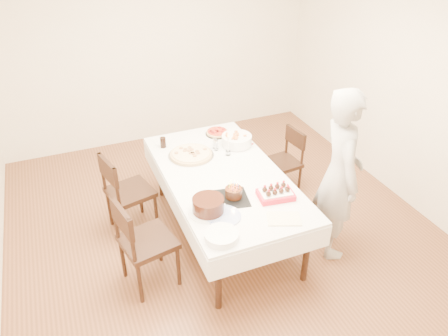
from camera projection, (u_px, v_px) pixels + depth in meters
name	position (u px, v px, depth m)	size (l,w,h in m)	color
floor	(225.00, 233.00, 4.78)	(5.00, 5.00, 0.00)	brown
wall_back	(156.00, 48.00, 6.02)	(4.50, 0.04, 2.70)	#EEE3C8
wall_front	(422.00, 335.00, 2.11)	(4.50, 0.04, 2.70)	#EEE3C8
wall_right	(414.00, 88.00, 4.79)	(0.04, 5.00, 2.70)	#EEE3C8
dining_table	(224.00, 204.00, 4.61)	(1.14, 2.14, 0.75)	white
chair_right_savory	(282.00, 163.00, 5.24)	(0.42, 0.42, 0.82)	black
chair_left_savory	(130.00, 192.00, 4.63)	(0.48, 0.48, 0.94)	black
chair_left_dessert	(148.00, 242.00, 3.95)	(0.49, 0.49, 0.97)	black
person	(339.00, 175.00, 4.16)	(0.64, 0.42, 1.77)	#AFABA5
pizza_white	(191.00, 154.00, 4.71)	(0.49, 0.49, 0.04)	beige
pizza_pepperoni	(217.00, 132.00, 5.14)	(0.28, 0.28, 0.04)	red
red_placemat	(238.00, 144.00, 4.95)	(0.26, 0.26, 0.01)	#B21E1E
pasta_bowl	(237.00, 140.00, 4.90)	(0.34, 0.34, 0.11)	white
taper_candle	(228.00, 145.00, 4.67)	(0.05, 0.05, 0.26)	white
shaker_pair	(216.00, 145.00, 4.80)	(0.10, 0.10, 0.12)	white
cola_glass	(163.00, 142.00, 4.85)	(0.06, 0.06, 0.12)	black
layer_cake	(208.00, 205.00, 3.86)	(0.36, 0.36, 0.14)	black
cake_board	(230.00, 199.00, 4.06)	(0.33, 0.33, 0.01)	black
birthday_cake	(234.00, 189.00, 4.03)	(0.16, 0.16, 0.16)	#3B1F10
strawberry_box	(276.00, 194.00, 4.06)	(0.33, 0.22, 0.08)	red
box_lid	(284.00, 219.00, 3.80)	(0.29, 0.19, 0.02)	beige
plate_stack	(222.00, 236.00, 3.58)	(0.28, 0.28, 0.06)	white
china_plate	(223.00, 216.00, 3.83)	(0.31, 0.31, 0.01)	white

